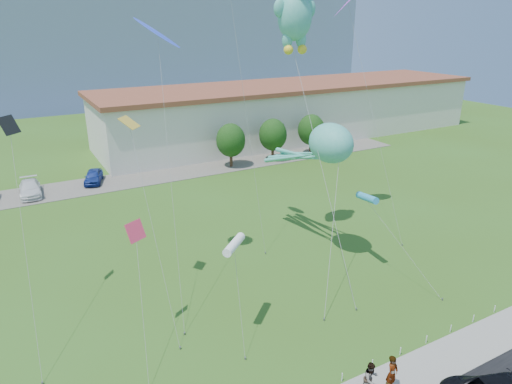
{
  "coord_description": "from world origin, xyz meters",
  "views": [
    {
      "loc": [
        -13.56,
        -15.12,
        16.97
      ],
      "look_at": [
        -0.81,
        8.0,
        7.1
      ],
      "focal_mm": 32.0,
      "sensor_mm": 36.0,
      "label": 1
    }
  ],
  "objects_px": {
    "parked_car_white": "(30,188)",
    "octopus_kite": "(320,149)",
    "warehouse": "(295,110)",
    "parked_car_blue": "(93,176)",
    "teddy_bear_kite": "(295,11)",
    "pedestrian_right": "(371,379)",
    "pedestrian_left": "(392,373)"
  },
  "relations": [
    {
      "from": "pedestrian_left",
      "to": "teddy_bear_kite",
      "type": "relative_size",
      "value": 0.1
    },
    {
      "from": "pedestrian_left",
      "to": "pedestrian_right",
      "type": "xyz_separation_m",
      "value": [
        -1.09,
        0.27,
        -0.07
      ]
    },
    {
      "from": "pedestrian_left",
      "to": "parked_car_blue",
      "type": "height_order",
      "value": "pedestrian_left"
    },
    {
      "from": "pedestrian_left",
      "to": "warehouse",
      "type": "bearing_deg",
      "value": 45.36
    },
    {
      "from": "octopus_kite",
      "to": "parked_car_blue",
      "type": "bearing_deg",
      "value": 115.66
    },
    {
      "from": "octopus_kite",
      "to": "teddy_bear_kite",
      "type": "bearing_deg",
      "value": 102.08
    },
    {
      "from": "warehouse",
      "to": "parked_car_blue",
      "type": "height_order",
      "value": "warehouse"
    },
    {
      "from": "warehouse",
      "to": "teddy_bear_kite",
      "type": "bearing_deg",
      "value": -124.12
    },
    {
      "from": "octopus_kite",
      "to": "parked_car_white",
      "type": "bearing_deg",
      "value": 127.46
    },
    {
      "from": "pedestrian_right",
      "to": "teddy_bear_kite",
      "type": "xyz_separation_m",
      "value": [
        5.8,
        16.22,
        16.66
      ]
    },
    {
      "from": "pedestrian_right",
      "to": "octopus_kite",
      "type": "distance_m",
      "value": 16.53
    },
    {
      "from": "pedestrian_left",
      "to": "pedestrian_right",
      "type": "height_order",
      "value": "pedestrian_left"
    },
    {
      "from": "teddy_bear_kite",
      "to": "pedestrian_left",
      "type": "bearing_deg",
      "value": -105.93
    },
    {
      "from": "pedestrian_left",
      "to": "pedestrian_right",
      "type": "relative_size",
      "value": 1.08
    },
    {
      "from": "pedestrian_right",
      "to": "parked_car_white",
      "type": "xyz_separation_m",
      "value": [
        -12.23,
        37.7,
        -0.22
      ]
    },
    {
      "from": "teddy_bear_kite",
      "to": "parked_car_blue",
      "type": "bearing_deg",
      "value": 117.21
    },
    {
      "from": "warehouse",
      "to": "parked_car_blue",
      "type": "xyz_separation_m",
      "value": [
        -32.16,
        -8.05,
        -3.34
      ]
    },
    {
      "from": "pedestrian_right",
      "to": "parked_car_white",
      "type": "relative_size",
      "value": 0.36
    },
    {
      "from": "warehouse",
      "to": "pedestrian_right",
      "type": "relative_size",
      "value": 33.77
    },
    {
      "from": "warehouse",
      "to": "pedestrian_right",
      "type": "height_order",
      "value": "warehouse"
    },
    {
      "from": "teddy_bear_kite",
      "to": "parked_car_white",
      "type": "bearing_deg",
      "value": 130.01
    },
    {
      "from": "warehouse",
      "to": "pedestrian_left",
      "type": "height_order",
      "value": "warehouse"
    },
    {
      "from": "warehouse",
      "to": "pedestrian_right",
      "type": "xyz_separation_m",
      "value": [
        -26.44,
        -46.68,
        -3.12
      ]
    },
    {
      "from": "warehouse",
      "to": "teddy_bear_kite",
      "type": "relative_size",
      "value": 3.01
    },
    {
      "from": "parked_car_white",
      "to": "pedestrian_left",
      "type": "bearing_deg",
      "value": -68.46
    },
    {
      "from": "pedestrian_left",
      "to": "teddy_bear_kite",
      "type": "height_order",
      "value": "teddy_bear_kite"
    },
    {
      "from": "pedestrian_right",
      "to": "parked_car_white",
      "type": "bearing_deg",
      "value": 104.41
    },
    {
      "from": "warehouse",
      "to": "octopus_kite",
      "type": "height_order",
      "value": "octopus_kite"
    },
    {
      "from": "parked_car_white",
      "to": "octopus_kite",
      "type": "xyz_separation_m",
      "value": [
        18.64,
        -24.33,
        7.53
      ]
    },
    {
      "from": "warehouse",
      "to": "parked_car_blue",
      "type": "bearing_deg",
      "value": -165.94
    },
    {
      "from": "pedestrian_right",
      "to": "pedestrian_left",
      "type": "bearing_deg",
      "value": -17.72
    },
    {
      "from": "warehouse",
      "to": "parked_car_white",
      "type": "relative_size",
      "value": 12.22
    }
  ]
}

